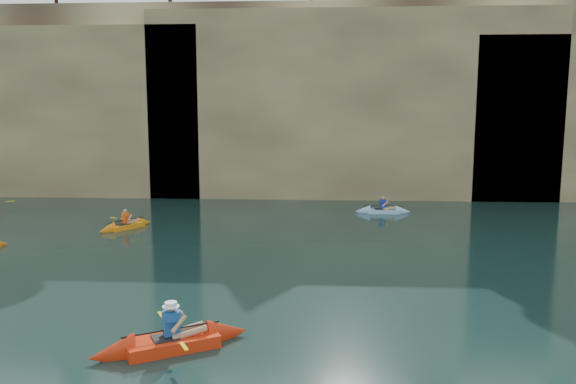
{
  "coord_description": "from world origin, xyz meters",
  "views": [
    {
      "loc": [
        0.23,
        -11.36,
        5.31
      ],
      "look_at": [
        -0.69,
        4.26,
        3.0
      ],
      "focal_mm": 35.0,
      "sensor_mm": 36.0,
      "label": 1
    }
  ],
  "objects": [
    {
      "name": "ground",
      "position": [
        0.0,
        0.0,
        0.0
      ],
      "size": [
        160.0,
        160.0,
        0.0
      ],
      "primitive_type": "plane",
      "color": "black",
      "rests_on": "ground"
    },
    {
      "name": "cliff",
      "position": [
        0.0,
        30.0,
        6.0
      ],
      "size": [
        70.0,
        16.0,
        12.0
      ],
      "primitive_type": "cube",
      "color": "tan",
      "rests_on": "ground"
    },
    {
      "name": "cliff_slab_center",
      "position": [
        2.0,
        22.6,
        5.7
      ],
      "size": [
        24.0,
        2.4,
        11.4
      ],
      "primitive_type": "cube",
      "color": "tan",
      "rests_on": "ground"
    },
    {
      "name": "sea_cave_west",
      "position": [
        -18.0,
        21.95,
        2.0
      ],
      "size": [
        4.5,
        1.0,
        4.0
      ],
      "primitive_type": "cube",
      "color": "black",
      "rests_on": "ground"
    },
    {
      "name": "sea_cave_center",
      "position": [
        -4.0,
        21.95,
        1.6
      ],
      "size": [
        3.5,
        1.0,
        3.2
      ],
      "primitive_type": "cube",
      "color": "black",
      "rests_on": "ground"
    },
    {
      "name": "sea_cave_east",
      "position": [
        10.0,
        21.95,
        2.25
      ],
      "size": [
        5.0,
        1.0,
        4.5
      ],
      "primitive_type": "cube",
      "color": "black",
      "rests_on": "ground"
    },
    {
      "name": "main_kayaker",
      "position": [
        -3.07,
        0.37,
        0.18
      ],
      "size": [
        3.54,
        2.48,
        1.34
      ],
      "rotation": [
        0.0,
        0.0,
        0.51
      ],
      "color": "red",
      "rests_on": "ground"
    },
    {
      "name": "kayaker_orange",
      "position": [
        -8.53,
        12.93,
        0.13
      ],
      "size": [
        2.09,
        2.77,
        1.09
      ],
      "rotation": [
        0.0,
        0.0,
        1.01
      ],
      "color": "orange",
      "rests_on": "ground"
    },
    {
      "name": "kayaker_ltblue_mid",
      "position": [
        3.44,
        17.38,
        0.13
      ],
      "size": [
        2.88,
        2.18,
        1.09
      ],
      "rotation": [
        0.0,
        0.0,
        0.01
      ],
      "color": "#94C5F7",
      "rests_on": "ground"
    }
  ]
}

